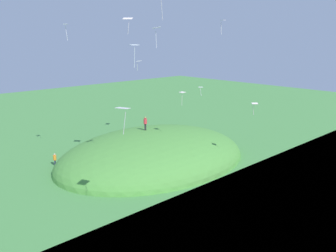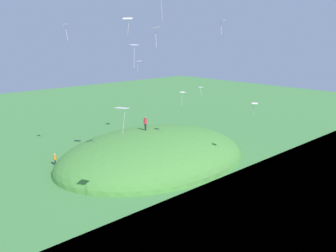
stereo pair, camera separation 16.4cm
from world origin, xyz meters
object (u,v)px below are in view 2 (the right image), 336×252
Objects in this scene: person_with_child at (145,122)px; kite_5 at (162,0)px; kite_10 at (66,26)px; kite_1 at (122,109)px; kite_0 at (255,104)px; kite_3 at (182,93)px; person_walking_path at (55,158)px; kite_4 at (223,22)px; kite_2 at (139,61)px; kite_7 at (156,28)px; kite_9 at (134,47)px; kite_8 at (128,19)px; kite_6 at (201,88)px.

kite_5 reaches higher than person_with_child.
person_with_child is 15.48m from kite_10.
kite_0 is at bearing -90.87° from kite_1.
person_walking_path is at bearing 43.53° from kite_3.
kite_2 is at bearing -1.27° from kite_4.
kite_7 reaches higher than kite_9.
kite_8 is at bearing 78.87° from person_with_child.
person_walking_path is at bearing 23.96° from kite_8.
person_walking_path is 0.76× the size of kite_9.
kite_1 is at bearing 115.97° from kite_6.
kite_1 reaches higher than kite_3.
kite_3 is at bearing -94.90° from person_walking_path.
kite_0 is (-14.36, -3.55, 3.81)m from person_with_child.
kite_2 is 14.60m from kite_3.
kite_2 is 16.84m from kite_4.
kite_0 is (-19.66, -14.07, 7.73)m from person_walking_path.
kite_4 reaches higher than kite_0.
person_walking_path is at bearing 59.45° from kite_6.
kite_6 is (-9.71, -16.45, 8.34)m from person_walking_path.
person_with_child is 1.11× the size of kite_4.
kite_3 is (-13.58, 4.51, -2.88)m from kite_2.
kite_8 reaches higher than kite_0.
kite_6 is at bearing -16.44° from kite_4.
kite_7 is (-12.83, -5.94, 15.71)m from person_walking_path.
kite_10 reaches higher than kite_9.
person_walking_path is 21.87m from kite_1.
kite_5 is at bearing -113.13° from person_walking_path.
kite_6 is at bearing -13.45° from kite_0.
person_with_child is 0.89× the size of kite_1.
person_with_child is 17.10m from kite_5.
person_walking_path is at bearing 25.31° from kite_5.
kite_8 is at bearing 91.41° from kite_6.
kite_5 is 14.77m from kite_6.
kite_3 is (-11.61, -11.03, 8.40)m from person_walking_path.
kite_5 reaches higher than kite_1.
kite_0 is 0.67× the size of kite_5.
kite_1 is 0.97× the size of kite_9.
kite_4 is at bearing 163.56° from kite_6.
person_walking_path is 18.09m from kite_3.
person_walking_path is 0.78× the size of kite_7.
kite_5 is at bearing 50.77° from kite_0.
kite_4 is at bearing -94.50° from kite_5.
kite_7 reaches higher than person_walking_path.
person_walking_path is 23.59m from kite_5.
kite_0 is 14.75m from kite_9.
kite_6 is at bearing -175.52° from kite_2.
person_walking_path is at bearing 7.38° from kite_9.
kite_2 is 0.98× the size of kite_3.
kite_2 is (21.37, -18.97, 1.79)m from kite_1.
kite_10 reaches higher than kite_2.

